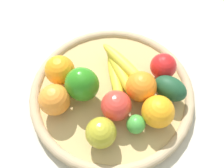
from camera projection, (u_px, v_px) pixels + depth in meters
name	position (u px, v px, depth m)	size (l,w,h in m)	color
ground_plane	(112.00, 95.00, 0.60)	(2.40, 2.40, 0.00)	beige
basket	(112.00, 92.00, 0.59)	(0.41, 0.41, 0.03)	tan
apple_1	(101.00, 133.00, 0.48)	(0.07, 0.07, 0.07)	#A7A027
bell_pepper	(82.00, 84.00, 0.53)	(0.08, 0.07, 0.09)	#2B841B
apple_2	(163.00, 66.00, 0.57)	(0.07, 0.07, 0.07)	red
banana_bunch	(120.00, 71.00, 0.57)	(0.18, 0.12, 0.05)	yellow
apple_0	(116.00, 106.00, 0.51)	(0.07, 0.07, 0.07)	red
orange_3	(55.00, 100.00, 0.52)	(0.07, 0.07, 0.07)	orange
lime_0	(136.00, 124.00, 0.50)	(0.04, 0.04, 0.04)	green
orange_1	(60.00, 70.00, 0.56)	(0.07, 0.07, 0.07)	orange
avocado	(170.00, 88.00, 0.54)	(0.08, 0.06, 0.06)	#1B462A
orange_2	(141.00, 87.00, 0.53)	(0.07, 0.07, 0.07)	orange
orange_0	(158.00, 112.00, 0.50)	(0.07, 0.07, 0.07)	orange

